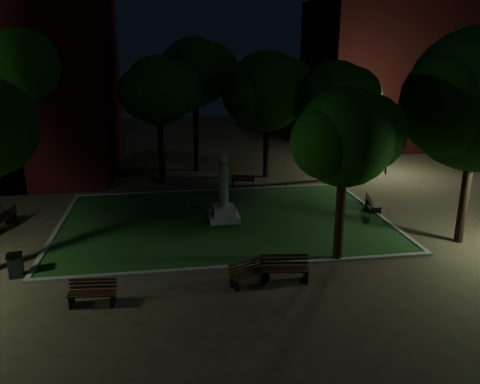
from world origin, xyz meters
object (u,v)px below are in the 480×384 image
object	(u,v)px
monument	(224,202)
bench_near_left	(249,273)
bench_left_side	(3,220)
bench_near_right	(284,269)
bench_right_side	(372,204)
bench_far_side	(243,181)
bench_west_near	(93,293)
trash_bin	(16,265)

from	to	relation	value
monument	bench_near_left	world-z (taller)	monument
bench_left_side	bench_near_right	bearing A→B (deg)	71.16
monument	bench_right_side	bearing A→B (deg)	2.94
bench_far_side	bench_near_right	bearing A→B (deg)	99.20
bench_near_left	bench_near_right	distance (m)	1.27
bench_west_near	bench_right_side	distance (m)	14.64
bench_west_near	bench_right_side	bearing A→B (deg)	35.11
bench_near_right	bench_left_side	distance (m)	13.31
bench_near_left	bench_left_side	distance (m)	12.25
bench_near_left	bench_west_near	distance (m)	5.21
monument	trash_bin	world-z (taller)	monument
bench_near_right	bench_far_side	bearing A→B (deg)	94.42
bench_near_right	trash_bin	world-z (taller)	bench_near_right
bench_near_right	bench_west_near	distance (m)	6.47
monument	bench_left_side	xyz separation A→B (m)	(-10.06, 0.51, -0.51)
bench_near_right	bench_near_left	bearing A→B (deg)	-173.00
bench_left_side	bench_right_side	world-z (taller)	bench_left_side
monument	bench_left_side	size ratio (longest dim) A/B	1.78
bench_right_side	bench_far_side	bearing A→B (deg)	59.08
bench_near_left	bench_near_right	size ratio (longest dim) A/B	0.88
monument	bench_right_side	size ratio (longest dim) A/B	2.04
monument	bench_west_near	distance (m)	8.61
bench_near_left	bench_right_side	world-z (taller)	bench_right_side
bench_west_near	bench_right_side	size ratio (longest dim) A/B	0.98
bench_near_right	bench_west_near	size ratio (longest dim) A/B	1.15
bench_right_side	bench_far_side	xyz separation A→B (m)	(-5.77, 5.40, -0.03)
bench_near_left	bench_right_side	bearing A→B (deg)	17.35
bench_west_near	bench_far_side	size ratio (longest dim) A/B	1.06
bench_near_left	bench_left_side	bearing A→B (deg)	121.63
bench_far_side	bench_left_side	bearing A→B (deg)	35.34
monument	bench_near_right	world-z (taller)	monument
bench_west_near	bench_left_side	bearing A→B (deg)	128.88
bench_west_near	bench_left_side	xyz separation A→B (m)	(-5.00, 7.45, 0.06)
bench_near_left	bench_near_right	xyz separation A→B (m)	(1.27, 0.01, 0.06)
bench_right_side	bench_near_right	bearing A→B (deg)	149.27
bench_far_side	trash_bin	distance (m)	14.31
bench_near_left	bench_far_side	bearing A→B (deg)	57.37
bench_near_right	bench_left_side	bearing A→B (deg)	155.81
bench_near_left	trash_bin	size ratio (longest dim) A/B	1.76
bench_near_right	trash_bin	distance (m)	9.60
bench_near_right	bench_right_side	world-z (taller)	bench_near_right
bench_near_right	bench_right_side	size ratio (longest dim) A/B	1.13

